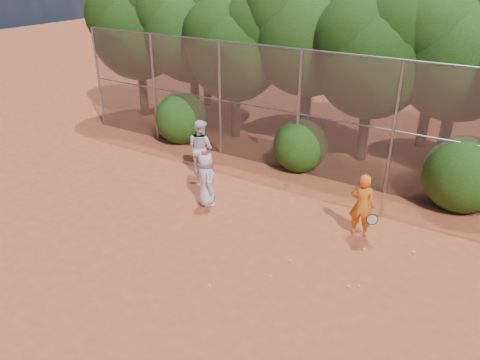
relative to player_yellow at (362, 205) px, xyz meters
The scene contains 24 objects.
ground 4.02m from the player_yellow, 122.58° to the right, with size 80.00×80.00×0.00m, color #A74425.
fence_back 3.70m from the player_yellow, 129.66° to the left, with size 20.05×0.09×4.03m.
tree_0 12.86m from the player_yellow, 157.74° to the left, with size 4.38×3.81×6.00m.
tree_1 10.97m from the player_yellow, 149.97° to the left, with size 4.64×4.03×6.35m.
tree_2 8.43m from the player_yellow, 145.40° to the left, with size 3.99×3.47×5.47m.
tree_3 7.72m from the player_yellow, 126.20° to the left, with size 4.89×4.26×6.70m.
tree_4 5.93m from the player_yellow, 107.56° to the left, with size 4.19×3.64×5.73m.
tree_5 6.63m from the player_yellow, 80.65° to the left, with size 4.51×3.92×6.17m.
tree_9 13.04m from the player_yellow, 143.14° to the left, with size 4.83×4.20×6.62m.
tree_10 9.98m from the player_yellow, 123.12° to the left, with size 5.15×4.48×7.06m.
tree_11 8.05m from the player_yellow, 90.42° to the left, with size 4.64×4.03×6.35m.
bush_0 8.65m from the player_yellow, 159.75° to the left, with size 2.00×2.00×2.00m, color #1B4010.
bush_1 4.32m from the player_yellow, 136.13° to the left, with size 1.80×1.80×1.80m, color #1B4010.
bush_2 3.55m from the player_yellow, 57.78° to the left, with size 2.20×2.20×2.20m, color #1B4010.
player_yellow is the anchor object (origin of this frame).
player_teen 4.36m from the player_yellow, behind, with size 0.92×0.90×1.62m.
player_white 5.75m from the player_yellow, behind, with size 0.99×0.83×1.85m.
ball_0 2.35m from the player_yellow, 70.80° to the right, with size 0.07×0.07×0.07m, color #BCD426.
ball_1 1.65m from the player_yellow, ahead, with size 0.07×0.07×0.07m, color #BCD426.
ball_2 3.10m from the player_yellow, 110.83° to the right, with size 0.07×0.07×0.07m, color #BCD426.
ball_3 2.42m from the player_yellow, 76.34° to the right, with size 0.07×0.07×0.07m, color #BCD426.
ball_4 4.38m from the player_yellow, 118.32° to the right, with size 0.07×0.07×0.07m, color #BCD426.
ball_5 1.11m from the player_yellow, 60.70° to the right, with size 0.07×0.07×0.07m, color #BCD426.
ball_6 2.40m from the player_yellow, 115.17° to the right, with size 0.07×0.07×0.07m, color #BCD426.
Camera 1 is at (4.96, -7.06, 6.52)m, focal length 35.00 mm.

